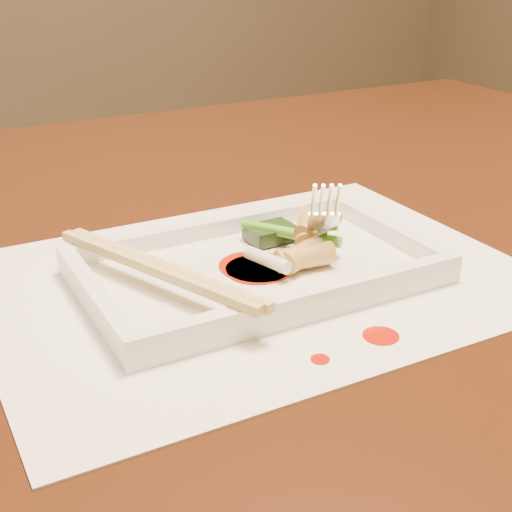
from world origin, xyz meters
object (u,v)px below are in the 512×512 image
placemat (256,278)px  fork (324,155)px  plate_base (256,273)px  table (205,324)px  chopstick_a (152,269)px

placemat → fork: (0.07, 0.02, 0.08)m
placemat → plate_base: 0.00m
table → fork: bearing=-59.0°
chopstick_a → table: bearing=53.0°
table → chopstick_a: 0.20m
table → fork: size_ratio=10.00×
chopstick_a → fork: bearing=6.8°
plate_base → chopstick_a: size_ratio=1.34×
table → chopstick_a: bearing=-127.0°
plate_base → fork: bearing=14.4°
table → placemat: placemat is taller
plate_base → chopstick_a: bearing=180.0°
table → chopstick_a: (-0.09, -0.12, 0.13)m
plate_base → chopstick_a: chopstick_a is taller
chopstick_a → fork: (0.15, 0.02, 0.06)m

